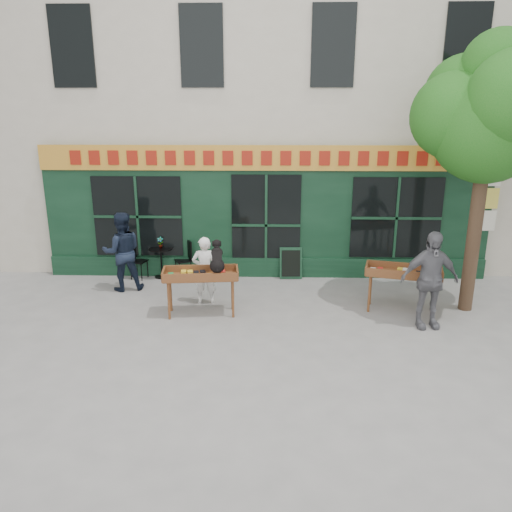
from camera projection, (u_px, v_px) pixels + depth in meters
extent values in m
plane|color=slate|center=(265.00, 312.00, 10.55)|extent=(80.00, 80.00, 0.00)
cube|color=beige|center=(268.00, 78.00, 14.88)|extent=(14.00, 7.00, 10.00)
cube|color=black|center=(266.00, 214.00, 12.41)|extent=(11.00, 0.16, 3.20)
cube|color=gold|center=(266.00, 158.00, 11.90)|extent=(11.00, 0.06, 0.60)
cube|color=#9C1C0E|center=(266.00, 158.00, 11.86)|extent=(9.60, 0.03, 0.34)
cube|color=black|center=(266.00, 267.00, 12.70)|extent=(11.00, 0.10, 0.50)
cube|color=black|center=(266.00, 225.00, 12.39)|extent=(1.70, 0.05, 2.50)
cube|color=black|center=(138.00, 216.00, 12.42)|extent=(2.20, 0.05, 2.00)
cube|color=black|center=(396.00, 218.00, 12.25)|extent=(2.20, 0.05, 2.00)
cube|color=silver|center=(487.00, 221.00, 12.18)|extent=(0.42, 0.02, 0.50)
cube|color=#E5D14C|center=(490.00, 198.00, 12.03)|extent=(0.42, 0.02, 0.50)
cube|color=silver|center=(493.00, 176.00, 11.87)|extent=(0.42, 0.02, 0.50)
cylinder|color=#382619|center=(475.00, 227.00, 10.21)|extent=(0.28, 0.28, 3.60)
sphere|color=#175814|center=(488.00, 127.00, 9.64)|extent=(2.20, 2.20, 2.20)
sphere|color=#175814|center=(454.00, 116.00, 9.79)|extent=(1.70, 1.70, 1.70)
sphere|color=#175814|center=(464.00, 95.00, 10.05)|extent=(1.60, 1.60, 1.60)
sphere|color=#175814|center=(499.00, 66.00, 9.42)|extent=(1.40, 1.40, 1.40)
cylinder|color=brown|center=(169.00, 301.00, 10.08)|extent=(0.05, 0.05, 0.80)
cylinder|color=brown|center=(233.00, 299.00, 10.18)|extent=(0.05, 0.05, 0.80)
cylinder|color=brown|center=(171.00, 293.00, 10.50)|extent=(0.05, 0.05, 0.80)
cylinder|color=brown|center=(232.00, 291.00, 10.60)|extent=(0.05, 0.05, 0.80)
cube|color=brown|center=(201.00, 277.00, 10.22)|extent=(1.55, 0.73, 0.05)
cube|color=brown|center=(200.00, 278.00, 9.92)|extent=(1.50, 0.20, 0.18)
cube|color=brown|center=(201.00, 269.00, 10.47)|extent=(1.50, 0.20, 0.18)
cube|color=brown|center=(201.00, 274.00, 10.20)|extent=(1.33, 0.53, 0.06)
imported|color=white|center=(205.00, 270.00, 10.86)|extent=(0.58, 0.41, 1.50)
cylinder|color=brown|center=(369.00, 294.00, 10.46)|extent=(0.05, 0.05, 0.80)
cylinder|color=brown|center=(435.00, 300.00, 10.11)|extent=(0.05, 0.05, 0.80)
cylinder|color=brown|center=(371.00, 287.00, 10.86)|extent=(0.05, 0.05, 0.80)
cylinder|color=brown|center=(433.00, 293.00, 10.52)|extent=(0.05, 0.05, 0.80)
cube|color=brown|center=(403.00, 274.00, 10.37)|extent=(1.60, 0.94, 0.05)
cube|color=brown|center=(403.00, 275.00, 10.08)|extent=(1.46, 0.41, 0.18)
cube|color=brown|center=(404.00, 267.00, 10.61)|extent=(1.46, 0.41, 0.18)
cube|color=brown|center=(403.00, 272.00, 10.35)|extent=(1.36, 0.71, 0.06)
imported|color=slate|center=(429.00, 280.00, 9.60)|extent=(1.17, 0.58, 1.93)
cylinder|color=black|center=(162.00, 276.00, 12.72)|extent=(0.36, 0.36, 0.03)
cylinder|color=black|center=(161.00, 263.00, 12.61)|extent=(0.04, 0.04, 0.72)
cylinder|color=black|center=(161.00, 249.00, 12.51)|extent=(0.60, 0.60, 0.03)
cube|color=black|center=(139.00, 261.00, 12.51)|extent=(0.45, 0.45, 0.03)
cube|color=black|center=(132.00, 251.00, 12.49)|extent=(0.13, 0.35, 0.50)
cylinder|color=black|center=(141.00, 272.00, 12.40)|extent=(0.02, 0.02, 0.44)
cylinder|color=black|center=(148.00, 269.00, 12.67)|extent=(0.02, 0.02, 0.44)
cylinder|color=black|center=(131.00, 271.00, 12.49)|extent=(0.02, 0.02, 0.44)
cylinder|color=black|center=(137.00, 268.00, 12.76)|extent=(0.02, 0.02, 0.44)
cube|color=black|center=(183.00, 260.00, 12.59)|extent=(0.49, 0.49, 0.03)
cube|color=black|center=(189.00, 250.00, 12.59)|extent=(0.20, 0.33, 0.50)
cylinder|color=black|center=(176.00, 268.00, 12.72)|extent=(0.02, 0.02, 0.44)
cylinder|color=black|center=(180.00, 272.00, 12.46)|extent=(0.02, 0.02, 0.44)
cylinder|color=black|center=(187.00, 267.00, 12.85)|extent=(0.02, 0.02, 0.44)
cylinder|color=black|center=(191.00, 270.00, 12.59)|extent=(0.02, 0.02, 0.44)
imported|color=gray|center=(160.00, 243.00, 12.46)|extent=(0.16, 0.11, 0.29)
imported|color=black|center=(122.00, 252.00, 11.61)|extent=(1.08, 0.96, 1.86)
cube|color=black|center=(291.00, 263.00, 12.53)|extent=(0.57, 0.21, 0.79)
cube|color=black|center=(291.00, 263.00, 12.51)|extent=(0.47, 0.19, 0.65)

